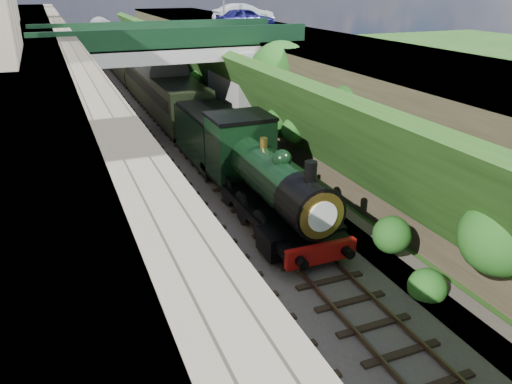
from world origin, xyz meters
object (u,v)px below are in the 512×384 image
Objects in this scene: tree at (281,75)px; tender at (212,139)px; locomotive at (265,180)px; car_blue at (246,18)px; car_silver at (243,14)px; road_bridge at (177,76)px.

tree is 5.74m from tender.
locomotive reaches higher than tender.
car_blue is 15.08m from tender.
car_silver is at bearing 63.62° from tender.
car_silver is 0.85× the size of tender.
road_bridge is 1.56× the size of locomotive.
tender is (-0.00, 7.36, -0.27)m from locomotive.
road_bridge is 2.42× the size of tree.
tree is 1.10× the size of tender.
car_blue is at bearing 159.55° from car_silver.
car_silver is 19.61m from tender.
car_blue is 0.90× the size of car_silver.
car_blue is 21.45m from locomotive.
tree is at bearing 165.34° from car_silver.
car_blue is 0.45× the size of locomotive.
car_blue is at bearing 70.93° from locomotive.
tree is at bearing 61.31° from locomotive.
car_silver is at bearing -23.36° from car_blue.
road_bridge reaches higher than tender.
tender is at bearing -165.15° from tree.
car_blue reaches higher than tender.
tender is at bearing 146.68° from car_blue.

